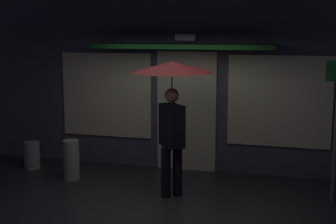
{
  "coord_description": "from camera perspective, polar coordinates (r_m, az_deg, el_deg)",
  "views": [
    {
      "loc": [
        1.98,
        -6.34,
        2.59
      ],
      "look_at": [
        0.06,
        0.68,
        1.34
      ],
      "focal_mm": 51.7,
      "sensor_mm": 36.0,
      "label": 1
    }
  ],
  "objects": [
    {
      "name": "building_facade",
      "position": [
        8.94,
        2.45,
        4.71
      ],
      "size": [
        8.47,
        1.0,
        3.63
      ],
      "color": "#4C4C56",
      "rests_on": "ground"
    },
    {
      "name": "sidewalk_bollard",
      "position": [
        8.6,
        -11.34,
        -5.56
      ],
      "size": [
        0.28,
        0.28,
        0.7
      ],
      "primitive_type": "cylinder",
      "color": "#9E998E",
      "rests_on": "ground"
    },
    {
      "name": "sidewalk_bollard_2",
      "position": [
        9.45,
        -15.74,
        -4.93
      ],
      "size": [
        0.29,
        0.29,
        0.51
      ],
      "primitive_type": "cylinder",
      "color": "#9E998E",
      "rests_on": "ground"
    },
    {
      "name": "person_with_umbrella",
      "position": [
        7.32,
        0.46,
        2.64
      ],
      "size": [
        1.24,
        1.24,
        2.11
      ],
      "rotation": [
        0.0,
        0.0,
        -0.86
      ],
      "color": "black",
      "rests_on": "ground"
    },
    {
      "name": "ground_plane",
      "position": [
        7.13,
        -1.95,
        -11.56
      ],
      "size": [
        18.0,
        18.0,
        0.0
      ],
      "primitive_type": "plane",
      "color": "#26262B"
    }
  ]
}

